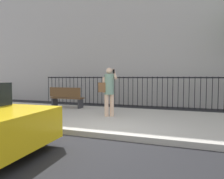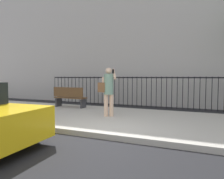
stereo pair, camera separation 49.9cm
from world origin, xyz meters
name	(u,v)px [view 2 (the right image)]	position (x,y,z in m)	size (l,w,h in m)	color
ground_plane	(95,139)	(0.00, 0.00, 0.00)	(60.00, 60.00, 0.00)	black
sidewalk	(124,120)	(0.00, 2.20, 0.07)	(28.00, 4.40, 0.15)	#B2ADA3
iron_fence	(149,88)	(0.00, 5.90, 1.02)	(12.03, 0.04, 1.60)	black
pedestrian_on_phone	(108,88)	(-0.62, 2.17, 1.18)	(0.73, 0.62, 1.77)	beige
street_bench	(69,97)	(-3.23, 3.50, 0.65)	(1.60, 0.45, 0.95)	brown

